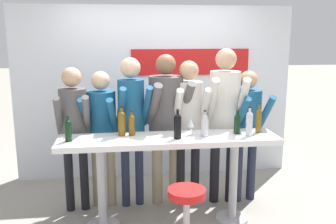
{
  "coord_description": "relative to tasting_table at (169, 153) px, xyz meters",
  "views": [
    {
      "loc": [
        -0.49,
        -3.72,
        2.02
      ],
      "look_at": [
        0.0,
        0.08,
        1.22
      ],
      "focal_mm": 40.0,
      "sensor_mm": 36.0,
      "label": 1
    }
  ],
  "objects": [
    {
      "name": "person_far_left",
      "position": [
        -1.01,
        0.45,
        0.25
      ],
      "size": [
        0.39,
        0.51,
        1.66
      ],
      "rotation": [
        0.0,
        0.0,
        0.07
      ],
      "color": "black",
      "rests_on": "ground_plane"
    },
    {
      "name": "person_center",
      "position": [
        0.04,
        0.53,
        0.31
      ],
      "size": [
        0.55,
        0.64,
        1.8
      ],
      "rotation": [
        0.0,
        0.0,
        0.19
      ],
      "color": "gray",
      "rests_on": "ground_plane"
    },
    {
      "name": "tasting_table",
      "position": [
        0.0,
        0.0,
        0.0
      ],
      "size": [
        2.29,
        0.5,
        0.97
      ],
      "color": "white",
      "rests_on": "ground_plane"
    },
    {
      "name": "wine_bottle_4",
      "position": [
        -0.49,
        0.12,
        0.32
      ],
      "size": [
        0.08,
        0.08,
        0.32
      ],
      "color": "brown",
      "rests_on": "tasting_table"
    },
    {
      "name": "wine_bottle_6",
      "position": [
        -1.01,
        -0.03,
        0.29
      ],
      "size": [
        0.07,
        0.07,
        0.26
      ],
      "color": "black",
      "rests_on": "tasting_table"
    },
    {
      "name": "person_center_right",
      "position": [
        0.3,
        0.5,
        0.28
      ],
      "size": [
        0.4,
        0.52,
        1.72
      ],
      "rotation": [
        0.0,
        0.0,
        0.02
      ],
      "color": "black",
      "rests_on": "ground_plane"
    },
    {
      "name": "wine_bottle_3",
      "position": [
        0.08,
        -0.07,
        0.31
      ],
      "size": [
        0.08,
        0.08,
        0.31
      ],
      "color": "black",
      "rests_on": "tasting_table"
    },
    {
      "name": "person_far_right",
      "position": [
        1.0,
        0.46,
        0.2
      ],
      "size": [
        0.44,
        0.55,
        1.6
      ],
      "rotation": [
        0.0,
        0.0,
        0.16
      ],
      "color": "#23283D",
      "rests_on": "ground_plane"
    },
    {
      "name": "wine_bottle_1",
      "position": [
        -0.38,
        0.12,
        0.29
      ],
      "size": [
        0.07,
        0.07,
        0.27
      ],
      "color": "brown",
      "rests_on": "tasting_table"
    },
    {
      "name": "wine_bottle_0",
      "position": [
        0.37,
        -0.03,
        0.3
      ],
      "size": [
        0.07,
        0.07,
        0.28
      ],
      "color": "#B7BCC1",
      "rests_on": "tasting_table"
    },
    {
      "name": "ground_plane",
      "position": [
        0.0,
        0.0,
        -0.8
      ],
      "size": [
        40.0,
        40.0,
        0.0
      ],
      "primitive_type": "plane",
      "color": "gray"
    },
    {
      "name": "person_right",
      "position": [
        0.72,
        0.45,
        0.36
      ],
      "size": [
        0.46,
        0.59,
        1.86
      ],
      "rotation": [
        0.0,
        0.0,
        -0.08
      ],
      "color": "black",
      "rests_on": "ground_plane"
    },
    {
      "name": "wine_bottle_7",
      "position": [
        0.84,
        -0.07,
        0.31
      ],
      "size": [
        0.07,
        0.07,
        0.32
      ],
      "color": "#B7BCC1",
      "rests_on": "tasting_table"
    },
    {
      "name": "bar_stool",
      "position": [
        0.08,
        -0.64,
        -0.36
      ],
      "size": [
        0.36,
        0.36,
        0.66
      ],
      "color": "#B2B2B7",
      "rests_on": "ground_plane"
    },
    {
      "name": "person_center_left",
      "position": [
        -0.37,
        0.49,
        0.32
      ],
      "size": [
        0.42,
        0.55,
        1.76
      ],
      "rotation": [
        0.0,
        0.0,
        0.16
      ],
      "color": "#23283D",
      "rests_on": "ground_plane"
    },
    {
      "name": "wine_glass_0",
      "position": [
        0.24,
        0.06,
        0.29
      ],
      "size": [
        0.07,
        0.07,
        0.18
      ],
      "color": "silver",
      "rests_on": "tasting_table"
    },
    {
      "name": "wine_bottle_2",
      "position": [
        0.74,
        0.05,
        0.29
      ],
      "size": [
        0.07,
        0.07,
        0.25
      ],
      "color": "black",
      "rests_on": "tasting_table"
    },
    {
      "name": "wine_bottle_5",
      "position": [
        0.99,
        0.06,
        0.32
      ],
      "size": [
        0.06,
        0.06,
        0.33
      ],
      "color": "brown",
      "rests_on": "tasting_table"
    },
    {
      "name": "back_wall",
      "position": [
        0.01,
        1.51,
        0.41
      ],
      "size": [
        3.89,
        0.12,
        2.41
      ],
      "color": "silver",
      "rests_on": "ground_plane"
    },
    {
      "name": "person_left",
      "position": [
        -0.71,
        0.53,
        0.2
      ],
      "size": [
        0.44,
        0.54,
        1.61
      ],
      "rotation": [
        0.0,
        0.0,
        -0.17
      ],
      "color": "gray",
      "rests_on": "ground_plane"
    }
  ]
}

